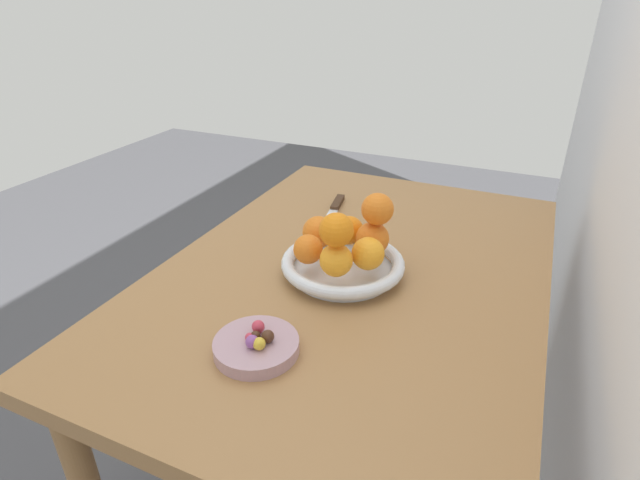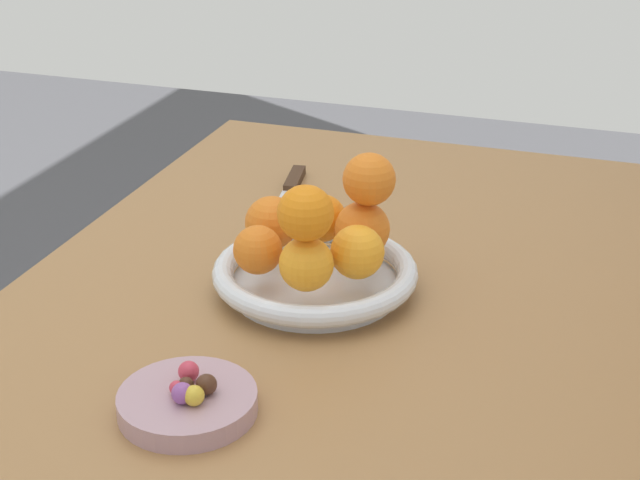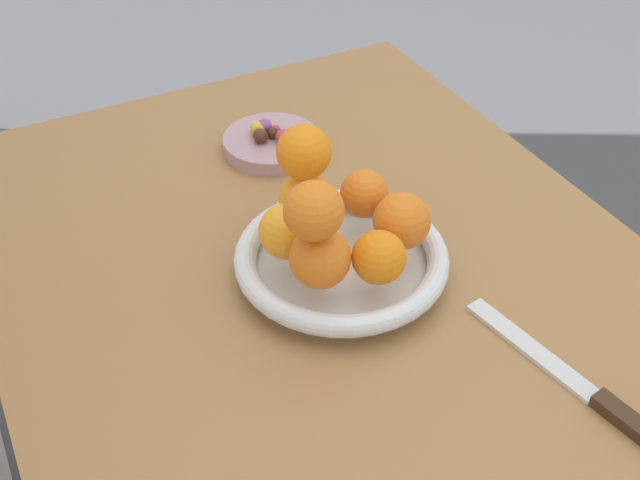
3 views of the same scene
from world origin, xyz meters
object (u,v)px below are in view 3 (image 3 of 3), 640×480
Objects in this scene: candy_ball_1 at (257,128)px; candy_ball_6 at (273,133)px; knife at (582,387)px; candy_ball_5 at (265,126)px; candy_ball_0 at (259,130)px; orange_7 at (301,153)px; orange_6 at (312,209)px; candy_dish at (272,144)px; orange_3 at (402,221)px; orange_5 at (305,198)px; orange_0 at (287,231)px; candy_ball_4 at (276,130)px; candy_ball_2 at (261,136)px; fruit_bowl at (341,260)px; candy_ball_3 at (283,137)px; dining_table at (346,350)px; orange_2 at (379,257)px; orange_4 at (364,194)px; orange_1 at (321,259)px.

candy_ball_6 is at bearing -135.93° from candy_ball_1.
candy_ball_5 is at bearing 10.04° from knife.
orange_7 is at bearing 169.54° from candy_ball_0.
orange_6 is 2.97× the size of candy_ball_5.
candy_dish is 2.09× the size of orange_3.
orange_5 is at bearing 168.38° from candy_ball_5.
candy_dish is 6.72× the size of candy_ball_1.
candy_ball_6 is (0.21, -0.05, -0.04)m from orange_5.
orange_7 is 0.25m from candy_ball_5.
orange_0 is 0.07m from orange_5.
candy_ball_4 is 0.06× the size of knife.
candy_dish is at bearing -134.63° from candy_ball_1.
candy_ball_2 is at bearing 12.01° from knife.
candy_ball_1 reaches higher than knife.
orange_0 is at bearing 70.45° from fruit_bowl.
orange_0 reaches higher than candy_ball_3.
dining_table is 0.16m from orange_2.
candy_ball_0 is at bearing 7.06° from orange_4.
fruit_bowl is at bearing 172.39° from candy_dish.
orange_5 reaches higher than candy_dish.
orange_1 reaches higher than knife.
candy_ball_6 is at bearing 4.76° from orange_3.
orange_7 is 0.25× the size of knife.
orange_1 is 0.34m from candy_ball_0.
knife is (-0.31, -0.08, -0.06)m from orange_4.
candy_ball_3 is at bearing -147.84° from candy_ball_1.
orange_0 is (-0.26, 0.10, 0.06)m from candy_dish.
orange_5 reaches higher than candy_ball_6.
candy_ball_6 is (0.32, -0.09, -0.04)m from orange_1.
candy_ball_4 is (0.01, -0.03, -0.00)m from candy_ball_2.
candy_ball_5 is (0.28, -0.09, -0.04)m from orange_0.
knife is at bearing -141.17° from orange_1.
candy_ball_3 is (-0.03, -0.02, 0.00)m from candy_ball_0.
fruit_bowl is 0.09m from orange_4.
candy_ball_3 is (0.30, -0.10, -0.11)m from orange_6.
fruit_bowl is 0.29m from candy_ball_4.
knife is at bearing -148.95° from orange_2.
orange_7 is at bearing 170.21° from candy_ball_2.
candy_ball_5 reaches higher than knife.
orange_0 is at bearing 159.65° from candy_dish.
candy_ball_6 is (0.34, -0.03, -0.04)m from orange_2.
orange_5 is 2.98× the size of candy_ball_2.
orange_3 is at bearing -109.55° from fruit_bowl.
orange_0 is 4.43× the size of candy_ball_4.
orange_7 reaches higher than candy_ball_5.
fruit_bowl is 11.86× the size of candy_ball_2.
orange_1 reaches higher than candy_ball_2.
orange_0 is at bearing 163.01° from candy_ball_2.
orange_2 is 0.94× the size of orange_7.
candy_ball_6 is at bearing -15.19° from orange_1.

